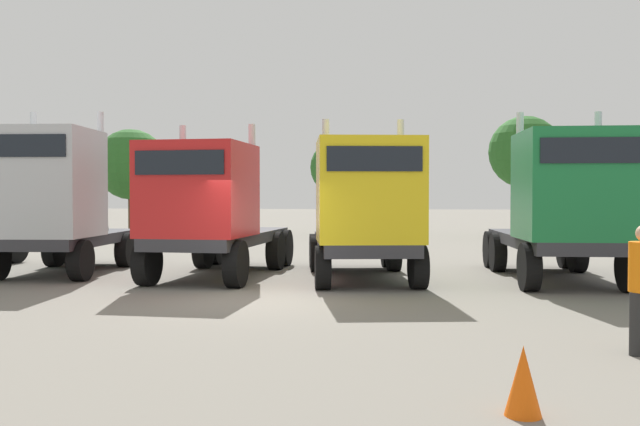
% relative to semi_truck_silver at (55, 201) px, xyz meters
% --- Properties ---
extents(ground, '(200.00, 200.00, 0.00)m').
position_rel_semi_truck_silver_xyz_m(ground, '(6.18, -3.37, -2.02)').
color(ground, slate).
extents(semi_truck_silver, '(3.06, 5.97, 4.48)m').
position_rel_semi_truck_silver_xyz_m(semi_truck_silver, '(0.00, 0.00, 0.00)').
color(semi_truck_silver, '#333338').
rests_on(semi_truck_silver, ground).
extents(semi_truck_red, '(2.75, 6.45, 4.02)m').
position_rel_semi_truck_silver_xyz_m(semi_truck_red, '(4.34, -0.28, -0.21)').
color(semi_truck_red, '#333338').
rests_on(semi_truck_red, ground).
extents(semi_truck_yellow, '(3.56, 6.42, 4.08)m').
position_rel_semi_truck_silver_xyz_m(semi_truck_yellow, '(8.33, -0.32, -0.23)').
color(semi_truck_yellow, '#333338').
rests_on(semi_truck_yellow, ground).
extents(semi_truck_green, '(2.87, 6.51, 4.24)m').
position_rel_semi_truck_silver_xyz_m(semi_truck_green, '(13.12, 0.03, -0.13)').
color(semi_truck_green, '#333338').
rests_on(semi_truck_green, ground).
extents(traffic_cone_near, '(0.36, 0.36, 0.69)m').
position_rel_semi_truck_silver_xyz_m(traffic_cone_near, '(10.56, -10.17, -1.68)').
color(traffic_cone_near, '#F2590C').
rests_on(traffic_cone_near, ground).
extents(oak_far_left, '(3.81, 3.81, 5.77)m').
position_rel_semi_truck_silver_xyz_m(oak_far_left, '(-5.63, 17.90, 1.83)').
color(oak_far_left, '#4C3823').
rests_on(oak_far_left, ground).
extents(oak_far_centre, '(3.10, 3.10, 5.28)m').
position_rel_semi_truck_silver_xyz_m(oak_far_centre, '(5.37, 20.14, 1.68)').
color(oak_far_centre, '#4C3823').
rests_on(oak_far_centre, ground).
extents(oak_far_right, '(3.74, 3.74, 6.33)m').
position_rel_semi_truck_silver_xyz_m(oak_far_right, '(15.24, 19.51, 2.41)').
color(oak_far_right, '#4C3823').
rests_on(oak_far_right, ground).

